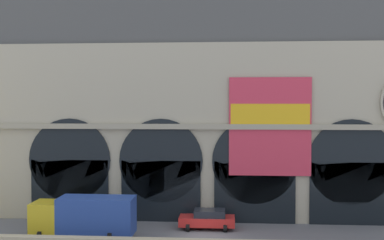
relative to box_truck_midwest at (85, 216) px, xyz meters
The scene contains 4 objects.
ground_plane 8.98m from the box_truck_midwest, ahead, with size 200.00×200.00×0.00m, color slate.
station_building 14.62m from the box_truck_midwest, 44.24° to the left, with size 40.90×6.40×19.64m.
box_truck_midwest is the anchor object (origin of this frame).
car_center 9.58m from the box_truck_midwest, 20.96° to the left, with size 4.40×2.22×1.55m.
Camera 1 is at (1.55, -34.06, 9.98)m, focal length 43.83 mm.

